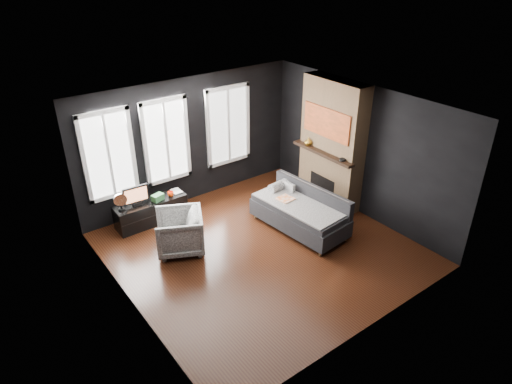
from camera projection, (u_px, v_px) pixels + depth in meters
floor at (261, 249)px, 8.47m from camera, size 5.00×5.00×0.00m
ceiling at (262, 109)px, 7.18m from camera, size 5.00×5.00×0.00m
wall_back at (190, 141)px, 9.59m from camera, size 5.00×0.02×2.70m
wall_left at (123, 233)px, 6.51m from camera, size 0.02×5.00×2.70m
wall_right at (361, 151)px, 9.14m from camera, size 0.02×5.00×2.70m
windows at (167, 97)px, 8.83m from camera, size 4.00×0.16×1.76m
fireplace at (332, 144)px, 9.46m from camera, size 0.70×1.62×2.70m
sofa at (299, 210)px, 8.90m from camera, size 1.16×2.04×0.84m
stripe_pillow at (289, 189)px, 9.26m from camera, size 0.08×0.30×0.30m
armchair at (179, 230)px, 8.27m from camera, size 1.06×1.08×0.85m
media_console at (151, 211)px, 9.20m from camera, size 1.44×0.45×0.50m
monitor at (136, 195)px, 8.83m from camera, size 0.52×0.14×0.46m
desk_fan at (121, 202)px, 8.68m from camera, size 0.31×0.31×0.36m
mug at (171, 193)px, 9.22m from camera, size 0.15×0.13×0.13m
book at (172, 187)px, 9.31m from camera, size 0.18×0.03×0.25m
storage_box at (158, 197)px, 9.07m from camera, size 0.27×0.21×0.13m
mantel_vase at (308, 141)px, 9.66m from camera, size 0.21×0.21×0.17m
mantel_clock at (343, 160)px, 8.99m from camera, size 0.13×0.13×0.04m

